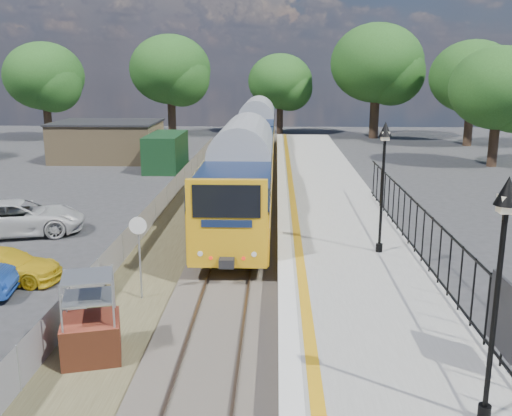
{
  "coord_description": "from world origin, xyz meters",
  "views": [
    {
      "loc": [
        1.6,
        -13.48,
        7.24
      ],
      "look_at": [
        0.85,
        7.88,
        2.0
      ],
      "focal_mm": 40.0,
      "sensor_mm": 36.0,
      "label": 1
    }
  ],
  "objects_px": {
    "brick_plinth": "(90,319)",
    "car_yellow": "(4,266)",
    "speed_sign": "(139,244)",
    "train": "(252,143)",
    "victorian_lamp_north": "(384,157)",
    "victorian_lamp_south": "(502,245)",
    "car_white": "(19,218)"
  },
  "relations": [
    {
      "from": "train",
      "to": "speed_sign",
      "type": "bearing_deg",
      "value": -97.08
    },
    {
      "from": "car_yellow",
      "to": "victorian_lamp_north",
      "type": "bearing_deg",
      "value": -81.44
    },
    {
      "from": "victorian_lamp_south",
      "to": "car_white",
      "type": "relative_size",
      "value": 0.82
    },
    {
      "from": "victorian_lamp_south",
      "to": "speed_sign",
      "type": "height_order",
      "value": "victorian_lamp_south"
    },
    {
      "from": "train",
      "to": "car_yellow",
      "type": "height_order",
      "value": "train"
    },
    {
      "from": "train",
      "to": "brick_plinth",
      "type": "relative_size",
      "value": 17.72
    },
    {
      "from": "train",
      "to": "brick_plinth",
      "type": "distance_m",
      "value": 25.61
    },
    {
      "from": "train",
      "to": "car_yellow",
      "type": "relative_size",
      "value": 10.14
    },
    {
      "from": "victorian_lamp_south",
      "to": "car_yellow",
      "type": "relative_size",
      "value": 1.14
    },
    {
      "from": "train",
      "to": "brick_plinth",
      "type": "height_order",
      "value": "train"
    },
    {
      "from": "car_white",
      "to": "speed_sign",
      "type": "bearing_deg",
      "value": -150.72
    },
    {
      "from": "car_white",
      "to": "victorian_lamp_north",
      "type": "bearing_deg",
      "value": -122.61
    },
    {
      "from": "car_yellow",
      "to": "car_white",
      "type": "distance_m",
      "value": 6.06
    },
    {
      "from": "car_white",
      "to": "victorian_lamp_south",
      "type": "bearing_deg",
      "value": -149.21
    },
    {
      "from": "brick_plinth",
      "to": "car_yellow",
      "type": "height_order",
      "value": "brick_plinth"
    },
    {
      "from": "victorian_lamp_north",
      "to": "car_yellow",
      "type": "relative_size",
      "value": 1.14
    },
    {
      "from": "speed_sign",
      "to": "car_yellow",
      "type": "xyz_separation_m",
      "value": [
        -5.15,
        1.48,
        -1.3
      ]
    },
    {
      "from": "train",
      "to": "car_yellow",
      "type": "bearing_deg",
      "value": -111.29
    },
    {
      "from": "train",
      "to": "speed_sign",
      "type": "relative_size",
      "value": 14.72
    },
    {
      "from": "speed_sign",
      "to": "car_yellow",
      "type": "height_order",
      "value": "speed_sign"
    },
    {
      "from": "victorian_lamp_north",
      "to": "train",
      "type": "height_order",
      "value": "victorian_lamp_north"
    },
    {
      "from": "victorian_lamp_south",
      "to": "car_white",
      "type": "distance_m",
      "value": 21.5
    },
    {
      "from": "car_yellow",
      "to": "car_white",
      "type": "bearing_deg",
      "value": 23.15
    },
    {
      "from": "victorian_lamp_south",
      "to": "train",
      "type": "xyz_separation_m",
      "value": [
        -5.5,
        29.02,
        -1.96
      ]
    },
    {
      "from": "brick_plinth",
      "to": "car_yellow",
      "type": "xyz_separation_m",
      "value": [
        -4.78,
        5.32,
        -0.52
      ]
    },
    {
      "from": "victorian_lamp_north",
      "to": "car_yellow",
      "type": "bearing_deg",
      "value": -175.4
    },
    {
      "from": "victorian_lamp_north",
      "to": "speed_sign",
      "type": "height_order",
      "value": "victorian_lamp_north"
    },
    {
      "from": "speed_sign",
      "to": "victorian_lamp_north",
      "type": "bearing_deg",
      "value": 16.41
    },
    {
      "from": "victorian_lamp_north",
      "to": "car_white",
      "type": "height_order",
      "value": "victorian_lamp_north"
    },
    {
      "from": "victorian_lamp_south",
      "to": "speed_sign",
      "type": "distance_m",
      "value": 11.33
    },
    {
      "from": "brick_plinth",
      "to": "car_white",
      "type": "xyz_separation_m",
      "value": [
        -6.77,
        11.05,
        -0.33
      ]
    },
    {
      "from": "victorian_lamp_north",
      "to": "train",
      "type": "xyz_separation_m",
      "value": [
        -5.3,
        19.02,
        -1.96
      ]
    }
  ]
}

